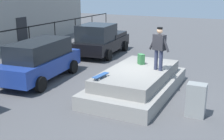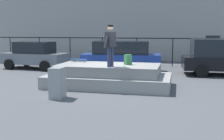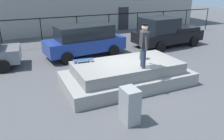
{
  "view_description": "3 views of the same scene",
  "coord_description": "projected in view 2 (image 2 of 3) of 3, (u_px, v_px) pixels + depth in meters",
  "views": [
    {
      "loc": [
        -10.3,
        -3.73,
        4.03
      ],
      "look_at": [
        0.16,
        1.35,
        0.7
      ],
      "focal_mm": 46.57,
      "sensor_mm": 36.0,
      "label": 1
    },
    {
      "loc": [
        2.77,
        -11.55,
        2.39
      ],
      "look_at": [
        -0.13,
        0.87,
        0.61
      ],
      "focal_mm": 45.74,
      "sensor_mm": 36.0,
      "label": 2
    },
    {
      "loc": [
        -4.23,
        -7.44,
        3.9
      ],
      "look_at": [
        -0.48,
        0.79,
        0.44
      ],
      "focal_mm": 36.06,
      "sensor_mm": 36.0,
      "label": 3
    }
  ],
  "objects": [
    {
      "name": "ground_plane",
      "position": [
        110.0,
        87.0,
        12.1
      ],
      "size": [
        60.0,
        60.0,
        0.0
      ],
      "primitive_type": "plane",
      "color": "#4C4C4F"
    },
    {
      "name": "backpack",
      "position": [
        128.0,
        60.0,
        12.04
      ],
      "size": [
        0.34,
        0.34,
        0.43
      ],
      "primitive_type": "cube",
      "rotation": [
        0.0,
        0.0,
        3.99
      ],
      "color": "#33723F",
      "rests_on": "concrete_ledge"
    },
    {
      "name": "fence_row",
      "position": [
        137.0,
        46.0,
        19.31
      ],
      "size": [
        24.06,
        0.06,
        1.9
      ],
      "color": "black",
      "rests_on": "ground_plane"
    },
    {
      "name": "skateboard",
      "position": [
        78.0,
        60.0,
        13.18
      ],
      "size": [
        0.82,
        0.28,
        0.12
      ],
      "color": "#264C8C",
      "rests_on": "concrete_ledge"
    },
    {
      "name": "utility_box",
      "position": [
        57.0,
        83.0,
        10.03
      ],
      "size": [
        0.45,
        0.61,
        1.1
      ],
      "primitive_type": "cube",
      "rotation": [
        0.0,
        0.0,
        0.02
      ],
      "color": "gray",
      "rests_on": "ground_plane"
    },
    {
      "name": "concrete_ledge",
      "position": [
        108.0,
        77.0,
        12.17
      ],
      "size": [
        5.21,
        2.67,
        0.94
      ],
      "color": "gray",
      "rests_on": "ground_plane"
    },
    {
      "name": "skateboarder",
      "position": [
        110.0,
        43.0,
        11.19
      ],
      "size": [
        0.37,
        0.9,
        1.65
      ],
      "color": "#2D334C",
      "rests_on": "concrete_ledge"
    },
    {
      "name": "car_blue_hatchback_mid",
      "position": [
        121.0,
        56.0,
        16.49
      ],
      "size": [
        4.65,
        2.32,
        1.77
      ],
      "color": "navy",
      "rests_on": "ground_plane"
    },
    {
      "name": "car_grey_sedan_near",
      "position": [
        35.0,
        55.0,
        17.75
      ],
      "size": [
        4.2,
        2.28,
        1.68
      ],
      "color": "slate",
      "rests_on": "ground_plane"
    },
    {
      "name": "warehouse_building",
      "position": [
        148.0,
        17.0,
        25.96
      ],
      "size": [
        26.59,
        8.5,
        7.07
      ],
      "color": "gray",
      "rests_on": "ground_plane"
    },
    {
      "name": "car_black_pickup_far",
      "position": [
        224.0,
        58.0,
        15.17
      ],
      "size": [
        4.77,
        2.52,
        1.93
      ],
      "color": "black",
      "rests_on": "ground_plane"
    }
  ]
}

